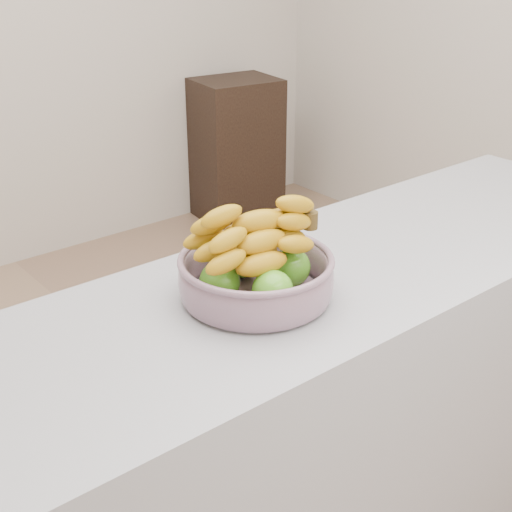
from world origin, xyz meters
The scene contains 4 objects.
ground centered at (0.00, 0.00, 0.00)m, with size 4.00×4.00×0.00m, color #8F7057.
counter centered at (0.00, -0.41, 0.45)m, with size 2.00×0.60×0.90m, color #9899A0.
cabinet centered at (1.33, 1.78, 0.42)m, with size 0.46×0.37×0.83m, color black.
fruit_bowl centered at (-0.31, -0.41, 0.96)m, with size 0.34×0.34×0.20m.
Camera 1 is at (-1.17, -1.47, 1.64)m, focal length 50.00 mm.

